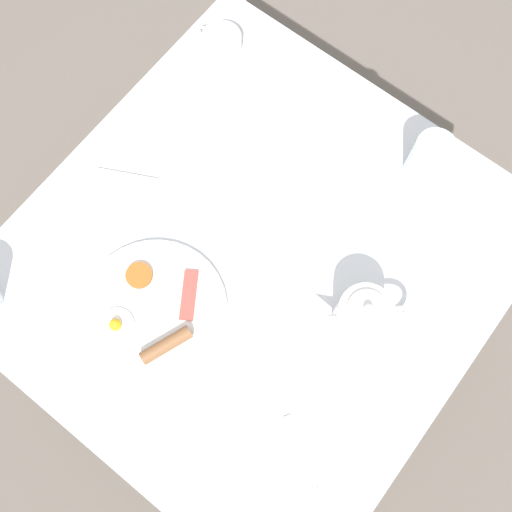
{
  "coord_description": "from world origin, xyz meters",
  "views": [
    {
      "loc": [
        -0.27,
        -0.21,
        1.93
      ],
      "look_at": [
        0.0,
        0.0,
        0.78
      ],
      "focal_mm": 42.0,
      "sensor_mm": 36.0,
      "label": 1
    }
  ],
  "objects": [
    {
      "name": "teacup_with_saucer_left",
      "position": [
        0.34,
        0.36,
        0.79
      ],
      "size": [
        0.14,
        0.14,
        0.06
      ],
      "color": "white",
      "rests_on": "table"
    },
    {
      "name": "table",
      "position": [
        0.0,
        0.0,
        0.68
      ],
      "size": [
        0.96,
        0.92,
        0.76
      ],
      "color": "silver",
      "rests_on": "ground_plane"
    },
    {
      "name": "water_glass_tall",
      "position": [
        0.37,
        -0.16,
        0.82
      ],
      "size": [
        0.08,
        0.08,
        0.12
      ],
      "color": "white",
      "rests_on": "table"
    },
    {
      "name": "breakfast_plate",
      "position": [
        -0.21,
        0.09,
        0.77
      ],
      "size": [
        0.29,
        0.29,
        0.04
      ],
      "color": "white",
      "rests_on": "table"
    },
    {
      "name": "napkin_folded",
      "position": [
        -0.06,
        0.31,
        0.76
      ],
      "size": [
        0.14,
        0.16,
        0.01
      ],
      "rotation": [
        0.0,
        0.0,
        5.18
      ],
      "color": "white",
      "rests_on": "table"
    },
    {
      "name": "ground_plane",
      "position": [
        0.0,
        0.0,
        0.0
      ],
      "size": [
        8.0,
        8.0,
        0.0
      ],
      "primitive_type": "plane",
      "color": "#70665B"
    },
    {
      "name": "fork_by_plate",
      "position": [
        -0.25,
        -0.31,
        0.76
      ],
      "size": [
        0.1,
        0.15,
        0.0
      ],
      "rotation": [
        0.0,
        0.0,
        5.73
      ],
      "color": "silver",
      "rests_on": "table"
    },
    {
      "name": "knife_by_plate",
      "position": [
        0.13,
        0.14,
        0.76
      ],
      "size": [
        0.21,
        0.07,
        0.0
      ],
      "rotation": [
        0.0,
        0.0,
        5.0
      ],
      "color": "silver",
      "rests_on": "table"
    },
    {
      "name": "teapot_near",
      "position": [
        0.02,
        -0.24,
        0.81
      ],
      "size": [
        0.15,
        0.15,
        0.13
      ],
      "rotation": [
        0.0,
        0.0,
        2.33
      ],
      "color": "white",
      "rests_on": "table"
    }
  ]
}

